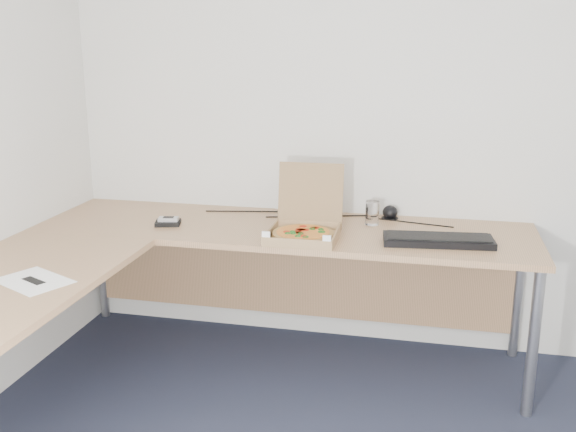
% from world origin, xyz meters
% --- Properties ---
extents(room_shell, '(3.50, 3.50, 2.50)m').
position_xyz_m(room_shell, '(0.00, 0.00, 1.25)').
color(room_shell, silver).
rests_on(room_shell, ground).
extents(desk, '(2.50, 2.20, 0.73)m').
position_xyz_m(desk, '(-0.82, 0.97, 0.70)').
color(desk, tan).
rests_on(desk, ground).
extents(pizza_box, '(0.32, 0.38, 0.33)m').
position_xyz_m(pizza_box, '(-0.36, 1.23, 0.77)').
color(pizza_box, '#9F7A4E').
rests_on(pizza_box, desk).
extents(drinking_glass, '(0.07, 0.07, 0.12)m').
position_xyz_m(drinking_glass, '(-0.07, 1.54, 0.79)').
color(drinking_glass, silver).
rests_on(drinking_glass, desk).
extents(keyboard, '(0.52, 0.23, 0.03)m').
position_xyz_m(keyboard, '(0.27, 1.28, 0.75)').
color(keyboard, black).
rests_on(keyboard, desk).
extents(wallet, '(0.15, 0.13, 0.02)m').
position_xyz_m(wallet, '(-1.09, 1.30, 0.74)').
color(wallet, black).
rests_on(wallet, desk).
extents(phone, '(0.11, 0.07, 0.02)m').
position_xyz_m(phone, '(-1.08, 1.30, 0.76)').
color(phone, '#B2B5BA').
rests_on(phone, wallet).
extents(paper_sheet, '(0.35, 0.31, 0.00)m').
position_xyz_m(paper_sheet, '(-1.28, 0.42, 0.73)').
color(paper_sheet, white).
rests_on(paper_sheet, desk).
extents(dome_speaker, '(0.09, 0.09, 0.08)m').
position_xyz_m(dome_speaker, '(0.02, 1.68, 0.77)').
color(dome_speaker, black).
rests_on(dome_speaker, desk).
extents(cable_bundle, '(0.64, 0.13, 0.01)m').
position_xyz_m(cable_bundle, '(-0.35, 1.63, 0.73)').
color(cable_bundle, black).
rests_on(cable_bundle, desk).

